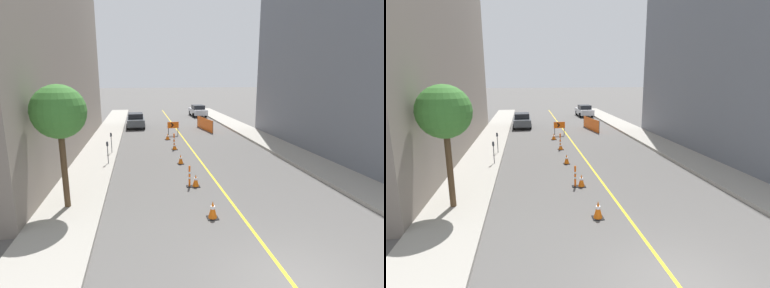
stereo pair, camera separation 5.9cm
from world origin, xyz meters
TOP-DOWN VIEW (x-y plane):
  - lane_stripe at (0.00, 21.91)m, footprint 0.12×43.83m
  - sidewalk_left at (-6.81, 21.91)m, footprint 2.58×43.83m
  - sidewalk_right at (6.81, 21.91)m, footprint 2.58×43.83m
  - building_facade_left at (-11.10, 16.58)m, footprint 6.00×25.13m
  - building_facade_right at (11.10, 12.78)m, footprint 6.00×20.83m
  - traffic_cone_nearest at (-1.19, 4.32)m, footprint 0.44×0.44m
  - traffic_cone_second at (-1.19, 7.84)m, footprint 0.41×0.41m
  - traffic_cone_third at (-1.37, 11.98)m, footprint 0.41×0.41m
  - traffic_cone_fourth at (-1.30, 15.85)m, footprint 0.44×0.44m
  - traffic_cone_fifth at (-1.46, 19.66)m, footprint 0.46×0.46m
  - delineator_post_front at (-1.50, 7.88)m, footprint 0.31×0.31m
  - delineator_post_rear at (-1.32, 15.92)m, footprint 0.32×0.32m
  - arrow_barricade_primary at (-0.75, 21.47)m, footprint 1.06×0.12m
  - safety_mesh_fence at (2.84, 23.95)m, footprint 0.73×4.39m
  - parked_car_curb_near at (-4.24, 26.80)m, footprint 1.94×4.33m
  - parked_car_curb_mid at (4.30, 34.99)m, footprint 2.00×4.38m
  - parking_meter_near_curb at (-5.86, 15.06)m, footprint 0.12×0.11m
  - parking_meter_far_curb at (-5.86, 12.31)m, footprint 0.12×0.11m
  - street_tree_left_near at (-6.94, 6.09)m, footprint 2.11×2.11m

SIDE VIEW (x-z plane):
  - lane_stripe at x=0.00m, z-range 0.00..0.01m
  - sidewalk_left at x=-6.81m, z-range 0.00..0.18m
  - sidewalk_right at x=6.81m, z-range 0.00..0.18m
  - traffic_cone_fourth at x=-1.30m, z-range 0.00..0.52m
  - traffic_cone_fifth at x=-1.46m, z-range 0.00..0.54m
  - traffic_cone_third at x=-1.37m, z-range 0.00..0.62m
  - traffic_cone_second at x=-1.19m, z-range 0.00..0.64m
  - traffic_cone_nearest at x=-1.19m, z-range 0.00..0.72m
  - delineator_post_front at x=-1.50m, z-range -0.08..1.03m
  - delineator_post_rear at x=-1.32m, z-range -0.08..1.17m
  - safety_mesh_fence at x=2.84m, z-range 0.00..1.23m
  - parked_car_curb_near at x=-4.24m, z-range 0.00..1.59m
  - parked_car_curb_mid at x=4.30m, z-range 0.00..1.59m
  - arrow_barricade_primary at x=-0.75m, z-range 0.29..1.58m
  - parking_meter_far_curb at x=-5.86m, z-range 0.46..1.85m
  - parking_meter_near_curb at x=-5.86m, z-range 0.47..1.91m
  - street_tree_left_near at x=-6.94m, z-range 1.57..6.56m
  - building_facade_left at x=-11.10m, z-range 0.00..13.23m
  - building_facade_right at x=11.10m, z-range 0.00..17.04m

